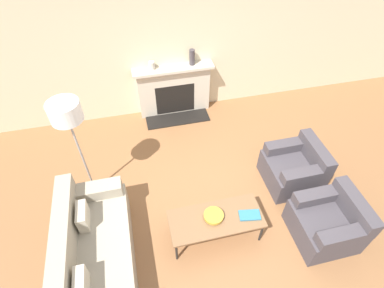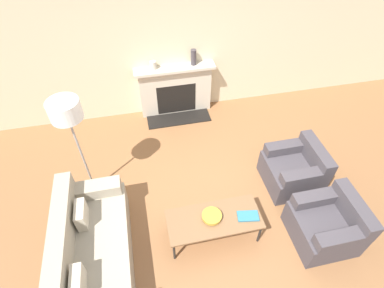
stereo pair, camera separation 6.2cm
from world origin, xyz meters
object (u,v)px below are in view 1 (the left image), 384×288
armchair_near (328,223)px  floor_lamp (68,119)px  bowl (214,216)px  couch (94,257)px  coffee_table (216,219)px  book (250,215)px  mantel_vase_left (152,66)px  mantel_vase_center_left (192,57)px  armchair_far (294,168)px  fireplace (174,91)px

armchair_near → floor_lamp: size_ratio=0.46×
armchair_near → bowl: (-1.50, 0.36, 0.16)m
armchair_near → bowl: size_ratio=3.04×
couch → coffee_table: (1.58, 0.11, 0.06)m
floor_lamp → book: bearing=-30.7°
couch → armchair_near: couch is taller
book → floor_lamp: floor_lamp is taller
armchair_near → book: 1.07m
coffee_table → floor_lamp: floor_lamp is taller
mantel_vase_left → mantel_vase_center_left: bearing=0.0°
armchair_far → book: size_ratio=2.66×
coffee_table → mantel_vase_center_left: 2.95m
mantel_vase_left → floor_lamp: bearing=-126.5°
book → fireplace: bearing=108.5°
couch → floor_lamp: size_ratio=1.10×
coffee_table → floor_lamp: bearing=144.5°
mantel_vase_center_left → floor_lamp: bearing=-139.7°
floor_lamp → fireplace: bearing=45.7°
bowl → mantel_vase_left: (-0.36, 2.80, 0.63)m
coffee_table → book: (0.44, -0.06, 0.04)m
floor_lamp → mantel_vase_left: floor_lamp is taller
bowl → floor_lamp: 2.20m
armchair_far → mantel_vase_center_left: 2.61m
armchair_near → mantel_vase_left: mantel_vase_left is taller
coffee_table → armchair_far: bearing=23.3°
fireplace → armchair_far: (1.48, -2.18, -0.20)m
floor_lamp → couch: bearing=-88.0°
couch → book: bearing=-88.6°
mantel_vase_left → mantel_vase_center_left: mantel_vase_center_left is taller
armchair_far → armchair_near: bearing=-0.0°
armchair_near → floor_lamp: floor_lamp is taller
couch → book: size_ratio=6.31×
fireplace → couch: bearing=-118.2°
armchair_near → coffee_table: (-1.47, 0.34, 0.09)m
couch → floor_lamp: bearing=2.0°
armchair_far → book: (-1.03, -0.70, 0.14)m
couch → mantel_vase_center_left: 3.61m
couch → coffee_table: couch is taller
armchair_near → floor_lamp: 3.63m
armchair_near → mantel_vase_center_left: (-1.12, 3.16, 0.86)m
fireplace → floor_lamp: floor_lamp is taller
armchair_near → bowl: bearing=-103.5°
fireplace → bowl: fireplace is taller
armchair_near → mantel_vase_left: size_ratio=5.24×
couch → bowl: 1.56m
fireplace → mantel_vase_left: mantel_vase_left is taller
mantel_vase_center_left → couch: bearing=-123.2°
book → armchair_near: bearing=-5.3°
couch → armchair_far: couch is taller
fireplace → couch: (-1.57, -2.92, -0.17)m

